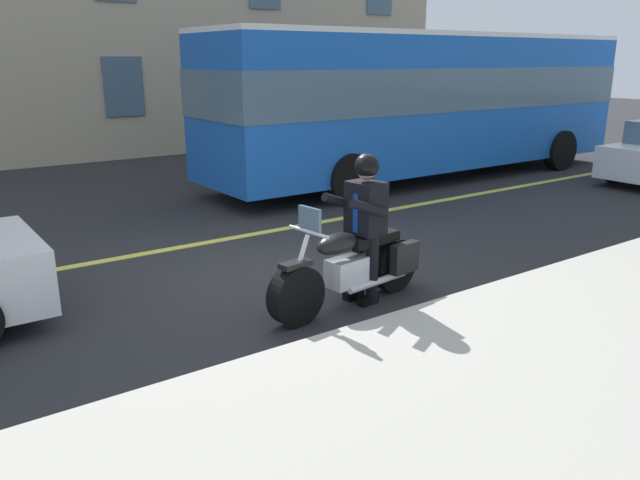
% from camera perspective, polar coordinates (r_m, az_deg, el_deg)
% --- Properties ---
extents(ground_plane, '(80.00, 80.00, 0.00)m').
position_cam_1_polar(ground_plane, '(8.24, -3.26, -3.30)').
color(ground_plane, '#28282B').
extents(sidewalk_curb, '(60.00, 5.00, 0.15)m').
position_cam_1_polar(sidewalk_curb, '(5.33, 24.60, -15.53)').
color(sidewalk_curb, '#B2ADA0').
rests_on(sidewalk_curb, ground_plane).
extents(lane_center_stripe, '(60.00, 0.16, 0.01)m').
position_cam_1_polar(lane_center_stripe, '(9.91, -9.45, -0.08)').
color(lane_center_stripe, '#E5DB4C').
rests_on(lane_center_stripe, ground_plane).
extents(motorcycle_main, '(2.22, 0.76, 1.26)m').
position_cam_1_polar(motorcycle_main, '(7.16, 2.98, -2.51)').
color(motorcycle_main, black).
rests_on(motorcycle_main, ground_plane).
extents(rider_main, '(0.67, 0.60, 1.74)m').
position_cam_1_polar(rider_main, '(7.13, 4.11, 2.27)').
color(rider_main, black).
rests_on(rider_main, ground_plane).
extents(bus_near, '(11.05, 2.70, 3.30)m').
position_cam_1_polar(bus_near, '(15.07, 9.81, 12.67)').
color(bus_near, blue).
rests_on(bus_near, ground_plane).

